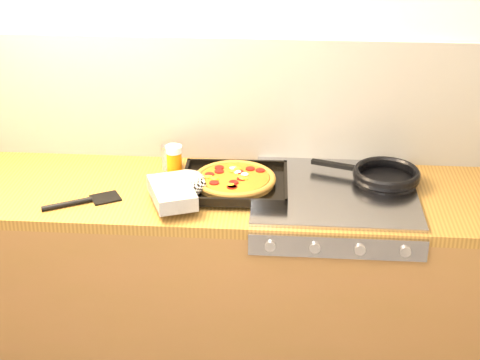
# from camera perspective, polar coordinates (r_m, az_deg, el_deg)

# --- Properties ---
(room_shell) EXTENTS (3.20, 3.20, 3.20)m
(room_shell) POSITION_cam_1_polar(r_m,az_deg,el_deg) (2.92, -1.50, 6.23)
(room_shell) COLOR white
(room_shell) RESTS_ON ground
(counter_run) EXTENTS (3.20, 0.62, 0.90)m
(counter_run) POSITION_cam_1_polar(r_m,az_deg,el_deg) (2.98, -1.90, -8.47)
(counter_run) COLOR brown
(counter_run) RESTS_ON ground
(stovetop) EXTENTS (0.60, 0.56, 0.02)m
(stovetop) POSITION_cam_1_polar(r_m,az_deg,el_deg) (2.74, 7.35, -0.92)
(stovetop) COLOR #9C9CA1
(stovetop) RESTS_ON counter_run
(pizza_on_tray) EXTENTS (0.52, 0.46, 0.07)m
(pizza_on_tray) POSITION_cam_1_polar(r_m,az_deg,el_deg) (2.70, -1.75, -0.22)
(pizza_on_tray) COLOR black
(pizza_on_tray) RESTS_ON stovetop
(frying_pan) EXTENTS (0.44, 0.32, 0.04)m
(frying_pan) POSITION_cam_1_polar(r_m,az_deg,el_deg) (2.82, 11.17, 0.35)
(frying_pan) COLOR black
(frying_pan) RESTS_ON stovetop
(tomato_can) EXTENTS (0.09, 0.09, 0.10)m
(tomato_can) POSITION_cam_1_polar(r_m,az_deg,el_deg) (2.90, -5.41, 1.76)
(tomato_can) COLOR #AB0D19
(tomato_can) RESTS_ON counter_run
(juice_glass) EXTENTS (0.08, 0.08, 0.11)m
(juice_glass) POSITION_cam_1_polar(r_m,az_deg,el_deg) (2.88, -5.14, 1.68)
(juice_glass) COLOR orange
(juice_glass) RESTS_ON counter_run
(wooden_spoon) EXTENTS (0.30, 0.05, 0.02)m
(wooden_spoon) POSITION_cam_1_polar(r_m,az_deg,el_deg) (2.93, -0.36, 1.29)
(wooden_spoon) COLOR #B1734B
(wooden_spoon) RESTS_ON counter_run
(black_spatula) EXTENTS (0.27, 0.19, 0.02)m
(black_spatula) POSITION_cam_1_polar(r_m,az_deg,el_deg) (2.70, -12.08, -1.64)
(black_spatula) COLOR black
(black_spatula) RESTS_ON counter_run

